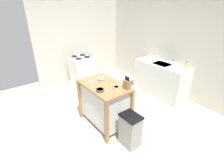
{
  "coord_description": "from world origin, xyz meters",
  "views": [
    {
      "loc": [
        2.5,
        -1.62,
        2.32
      ],
      "look_at": [
        0.12,
        0.21,
        0.87
      ],
      "focal_mm": 26.58,
      "sensor_mm": 36.0,
      "label": 1
    }
  ],
  "objects_px": {
    "trash_bin": "(130,130)",
    "stove": "(82,71)",
    "kitchen_island": "(104,102)",
    "sink_faucet": "(166,59)",
    "bowl_ceramic_small": "(101,79)",
    "knife_block": "(127,84)",
    "drinking_cup": "(91,83)",
    "bowl_stoneware_deep": "(116,88)",
    "bottle_hand_soap": "(172,63)",
    "bottle_spray_cleaner": "(186,66)",
    "bowl_ceramic_wide": "(100,90)"
  },
  "relations": [
    {
      "from": "bowl_ceramic_wide",
      "to": "bottle_spray_cleaner",
      "type": "distance_m",
      "value": 2.32
    },
    {
      "from": "kitchen_island",
      "to": "bottle_spray_cleaner",
      "type": "relative_size",
      "value": 5.32
    },
    {
      "from": "kitchen_island",
      "to": "sink_faucet",
      "type": "relative_size",
      "value": 4.81
    },
    {
      "from": "bowl_ceramic_small",
      "to": "bottle_spray_cleaner",
      "type": "relative_size",
      "value": 0.67
    },
    {
      "from": "drinking_cup",
      "to": "bowl_stoneware_deep",
      "type": "bearing_deg",
      "value": 36.12
    },
    {
      "from": "bowl_ceramic_small",
      "to": "drinking_cup",
      "type": "relative_size",
      "value": 1.39
    },
    {
      "from": "bowl_stoneware_deep",
      "to": "sink_faucet",
      "type": "bearing_deg",
      "value": 101.71
    },
    {
      "from": "bowl_stoneware_deep",
      "to": "bottle_spray_cleaner",
      "type": "height_order",
      "value": "bottle_spray_cleaner"
    },
    {
      "from": "bowl_ceramic_wide",
      "to": "trash_bin",
      "type": "distance_m",
      "value": 0.89
    },
    {
      "from": "kitchen_island",
      "to": "sink_faucet",
      "type": "distance_m",
      "value": 2.21
    },
    {
      "from": "bottle_hand_soap",
      "to": "stove",
      "type": "height_order",
      "value": "bottle_hand_soap"
    },
    {
      "from": "bowl_stoneware_deep",
      "to": "bowl_ceramic_wide",
      "type": "bearing_deg",
      "value": -109.82
    },
    {
      "from": "bowl_ceramic_wide",
      "to": "bowl_stoneware_deep",
      "type": "height_order",
      "value": "same"
    },
    {
      "from": "stove",
      "to": "trash_bin",
      "type": "bearing_deg",
      "value": -11.22
    },
    {
      "from": "bottle_spray_cleaner",
      "to": "stove",
      "type": "xyz_separation_m",
      "value": [
        -2.48,
        -1.53,
        -0.53
      ]
    },
    {
      "from": "bottle_hand_soap",
      "to": "bowl_stoneware_deep",
      "type": "bearing_deg",
      "value": -85.39
    },
    {
      "from": "bowl_ceramic_small",
      "to": "sink_faucet",
      "type": "xyz_separation_m",
      "value": [
        0.05,
        2.07,
        0.06
      ]
    },
    {
      "from": "bowl_ceramic_wide",
      "to": "bottle_hand_soap",
      "type": "distance_m",
      "value": 2.25
    },
    {
      "from": "bowl_ceramic_small",
      "to": "bowl_stoneware_deep",
      "type": "xyz_separation_m",
      "value": [
        0.48,
        0.0,
        0.0
      ]
    },
    {
      "from": "knife_block",
      "to": "bowl_ceramic_small",
      "type": "height_order",
      "value": "knife_block"
    },
    {
      "from": "kitchen_island",
      "to": "bottle_hand_soap",
      "type": "height_order",
      "value": "bottle_hand_soap"
    },
    {
      "from": "knife_block",
      "to": "bowl_ceramic_small",
      "type": "relative_size",
      "value": 1.89
    },
    {
      "from": "trash_bin",
      "to": "stove",
      "type": "distance_m",
      "value": 2.85
    },
    {
      "from": "bowl_stoneware_deep",
      "to": "sink_faucet",
      "type": "relative_size",
      "value": 0.51
    },
    {
      "from": "sink_faucet",
      "to": "stove",
      "type": "height_order",
      "value": "sink_faucet"
    },
    {
      "from": "knife_block",
      "to": "drinking_cup",
      "type": "bearing_deg",
      "value": -139.66
    },
    {
      "from": "bowl_stoneware_deep",
      "to": "drinking_cup",
      "type": "bearing_deg",
      "value": -143.88
    },
    {
      "from": "knife_block",
      "to": "bottle_spray_cleaner",
      "type": "distance_m",
      "value": 1.87
    },
    {
      "from": "trash_bin",
      "to": "stove",
      "type": "height_order",
      "value": "stove"
    },
    {
      "from": "bowl_ceramic_wide",
      "to": "sink_faucet",
      "type": "height_order",
      "value": "sink_faucet"
    },
    {
      "from": "bowl_ceramic_wide",
      "to": "bowl_ceramic_small",
      "type": "height_order",
      "value": "bowl_ceramic_wide"
    },
    {
      "from": "bowl_ceramic_wide",
      "to": "stove",
      "type": "relative_size",
      "value": 0.15
    },
    {
      "from": "bowl_ceramic_wide",
      "to": "trash_bin",
      "type": "relative_size",
      "value": 0.24
    },
    {
      "from": "knife_block",
      "to": "bowl_ceramic_wide",
      "type": "distance_m",
      "value": 0.5
    },
    {
      "from": "sink_faucet",
      "to": "stove",
      "type": "relative_size",
      "value": 0.22
    },
    {
      "from": "bowl_stoneware_deep",
      "to": "drinking_cup",
      "type": "height_order",
      "value": "drinking_cup"
    },
    {
      "from": "stove",
      "to": "sink_faucet",
      "type": "bearing_deg",
      "value": 40.11
    },
    {
      "from": "knife_block",
      "to": "bowl_stoneware_deep",
      "type": "height_order",
      "value": "knife_block"
    },
    {
      "from": "bowl_stoneware_deep",
      "to": "trash_bin",
      "type": "distance_m",
      "value": 0.79
    },
    {
      "from": "bowl_ceramic_small",
      "to": "stove",
      "type": "distance_m",
      "value": 1.96
    },
    {
      "from": "bowl_ceramic_small",
      "to": "knife_block",
      "type": "bearing_deg",
      "value": 14.19
    },
    {
      "from": "bottle_spray_cleaner",
      "to": "kitchen_island",
      "type": "bearing_deg",
      "value": -102.36
    },
    {
      "from": "bottle_spray_cleaner",
      "to": "bowl_stoneware_deep",
      "type": "bearing_deg",
      "value": -94.86
    },
    {
      "from": "kitchen_island",
      "to": "stove",
      "type": "distance_m",
      "value": 2.1
    },
    {
      "from": "drinking_cup",
      "to": "stove",
      "type": "distance_m",
      "value": 2.12
    },
    {
      "from": "stove",
      "to": "bowl_ceramic_small",
      "type": "bearing_deg",
      "value": -15.0
    },
    {
      "from": "bowl_ceramic_small",
      "to": "trash_bin",
      "type": "bearing_deg",
      "value": -3.74
    },
    {
      "from": "drinking_cup",
      "to": "sink_faucet",
      "type": "distance_m",
      "value": 2.37
    },
    {
      "from": "trash_bin",
      "to": "knife_block",
      "type": "bearing_deg",
      "value": 149.24
    },
    {
      "from": "bowl_ceramic_small",
      "to": "bottle_hand_soap",
      "type": "distance_m",
      "value": 1.99
    }
  ]
}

